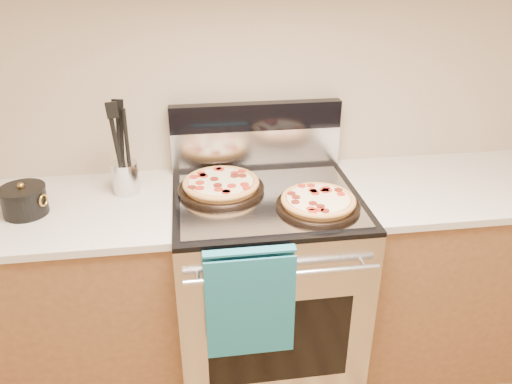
{
  "coord_description": "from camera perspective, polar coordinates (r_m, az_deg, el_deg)",
  "views": [
    {
      "loc": [
        -0.3,
        -0.13,
        1.84
      ],
      "look_at": [
        -0.06,
        1.55,
        0.99
      ],
      "focal_mm": 35.0,
      "sensor_mm": 36.0,
      "label": 1
    }
  ],
  "objects": [
    {
      "name": "dish_towel",
      "position": [
        1.82,
        -0.71,
        -12.31
      ],
      "size": [
        0.32,
        0.05,
        0.42
      ],
      "primitive_type": null,
      "color": "navy",
      "rests_on": "oven_handle"
    },
    {
      "name": "foil_sheet",
      "position": [
        2.0,
        1.38,
        -0.82
      ],
      "size": [
        0.7,
        0.55,
        0.01
      ],
      "primitive_type": "cube",
      "color": "gray",
      "rests_on": "cooktop"
    },
    {
      "name": "cabinet_right",
      "position": [
        2.58,
        20.93,
        -8.43
      ],
      "size": [
        1.0,
        0.62,
        0.88
      ],
      "primitive_type": "cube",
      "color": "brown",
      "rests_on": "ground"
    },
    {
      "name": "saucepan",
      "position": [
        2.1,
        -24.94,
        -1.01
      ],
      "size": [
        0.22,
        0.22,
        0.1
      ],
      "primitive_type": "cylinder",
      "rotation": [
        0.0,
        0.0,
        -0.41
      ],
      "color": "black",
      "rests_on": "countertop_left"
    },
    {
      "name": "backsplash_lower",
      "position": [
        2.27,
        0.0,
        5.05
      ],
      "size": [
        0.76,
        0.06,
        0.18
      ],
      "primitive_type": "cube",
      "color": "silver",
      "rests_on": "cooktop"
    },
    {
      "name": "countertop_right",
      "position": [
        2.36,
        22.7,
        0.7
      ],
      "size": [
        1.02,
        0.64,
        0.03
      ],
      "primitive_type": "cube",
      "color": "beige",
      "rests_on": "cabinet_right"
    },
    {
      "name": "cabinet_left",
      "position": [
        2.36,
        -21.06,
        -11.94
      ],
      "size": [
        1.0,
        0.62,
        0.88
      ],
      "primitive_type": "cube",
      "color": "brown",
      "rests_on": "ground"
    },
    {
      "name": "pepperoni_pizza_front",
      "position": [
        1.94,
        7.12,
        -1.17
      ],
      "size": [
        0.43,
        0.43,
        0.04
      ],
      "primitive_type": null,
      "rotation": [
        0.0,
        0.0,
        0.42
      ],
      "color": "#B57337",
      "rests_on": "foil_sheet"
    },
    {
      "name": "pepperoni_pizza_back",
      "position": [
        2.06,
        -4.02,
        0.78
      ],
      "size": [
        0.37,
        0.37,
        0.05
      ],
      "primitive_type": null,
      "rotation": [
        0.0,
        0.0,
        -0.05
      ],
      "color": "#B57337",
      "rests_on": "foil_sheet"
    },
    {
      "name": "countertop_left",
      "position": [
        2.13,
        -23.04,
        -2.23
      ],
      "size": [
        1.02,
        0.64,
        0.03
      ],
      "primitive_type": "cube",
      "color": "beige",
      "rests_on": "cabinet_left"
    },
    {
      "name": "oven_window",
      "position": [
        2.03,
        2.69,
        -16.79
      ],
      "size": [
        0.56,
        0.01,
        0.4
      ],
      "primitive_type": "cube",
      "color": "black",
      "rests_on": "range_body"
    },
    {
      "name": "cooktop",
      "position": [
        2.03,
        1.24,
        -0.76
      ],
      "size": [
        0.76,
        0.68,
        0.02
      ],
      "primitive_type": "cube",
      "color": "black",
      "rests_on": "range_body"
    },
    {
      "name": "backsplash_upper",
      "position": [
        2.22,
        0.0,
        8.65
      ],
      "size": [
        0.76,
        0.06,
        0.12
      ],
      "primitive_type": "cube",
      "color": "black",
      "rests_on": "backsplash_lower"
    },
    {
      "name": "oven_handle",
      "position": [
        1.78,
        3.17,
        -9.44
      ],
      "size": [
        0.7,
        0.03,
        0.03
      ],
      "primitive_type": "cylinder",
      "rotation": [
        0.0,
        1.57,
        0.0
      ],
      "color": "silver",
      "rests_on": "range_body"
    },
    {
      "name": "range_body",
      "position": [
        2.28,
        1.12,
        -11.07
      ],
      "size": [
        0.76,
        0.68,
        0.9
      ],
      "primitive_type": "cube",
      "color": "#B7B7BC",
      "rests_on": "ground"
    },
    {
      "name": "wall_back",
      "position": [
        2.21,
        -0.15,
        13.67
      ],
      "size": [
        4.0,
        0.0,
        4.0
      ],
      "primitive_type": "plane",
      "rotation": [
        1.57,
        0.0,
        0.0
      ],
      "color": "tan",
      "rests_on": "ground"
    },
    {
      "name": "utensil_crock",
      "position": [
        2.12,
        -14.67,
        1.6
      ],
      "size": [
        0.13,
        0.13,
        0.14
      ],
      "primitive_type": "cylinder",
      "rotation": [
        0.0,
        0.0,
        0.18
      ],
      "color": "silver",
      "rests_on": "countertop_left"
    }
  ]
}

